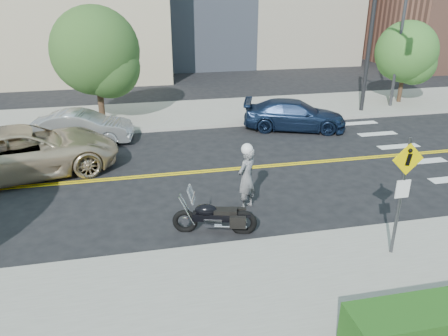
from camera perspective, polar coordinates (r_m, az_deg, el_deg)
ground_plane at (r=15.85m, az=-4.56°, el=-0.61°), size 120.00×120.00×0.00m
sidewalk_near at (r=9.49m, az=1.96°, el=-18.17°), size 60.00×5.00×0.15m
sidewalk_far at (r=22.87m, az=-7.16°, el=6.93°), size 60.00×5.00×0.15m
lamp_post at (r=25.16m, az=22.19°, el=16.41°), size 0.16×0.16×8.00m
traffic_light at (r=22.85m, az=20.01°, el=17.53°), size 0.28×4.50×7.00m
pedestrian_sign at (r=10.99m, az=22.31°, el=-2.23°), size 0.78×0.08×3.00m
motorcyclist at (r=12.96m, az=2.95°, el=-1.13°), size 0.85×0.81×2.08m
motorcycle at (r=11.83m, az=-1.21°, el=-5.53°), size 2.32×1.23×1.35m
suv at (r=16.87m, az=-24.33°, el=2.02°), size 6.81×4.39×1.75m
parked_car_silver at (r=19.58m, az=-17.98°, el=5.10°), size 4.32×2.02×1.37m
parked_car_blue at (r=20.70m, az=9.20°, el=6.86°), size 5.07×3.31×1.36m
tree_far_a at (r=21.44m, az=-16.48°, el=14.46°), size 4.03×4.03×5.50m
tree_far_b at (r=26.41m, az=22.72°, el=13.82°), size 3.30×3.30×4.56m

